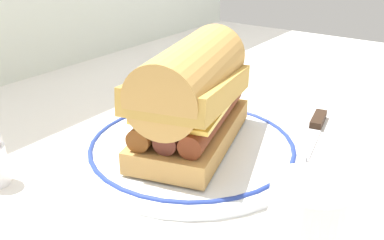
% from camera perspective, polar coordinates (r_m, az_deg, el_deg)
% --- Properties ---
extents(ground_plane, '(1.50, 1.50, 0.00)m').
position_cam_1_polar(ground_plane, '(0.53, -2.14, -4.48)').
color(ground_plane, silver).
extents(plate, '(0.28, 0.28, 0.01)m').
position_cam_1_polar(plate, '(0.53, 0.00, -3.70)').
color(plate, white).
rests_on(plate, ground_plane).
extents(sausage_sandwich, '(0.22, 0.15, 0.13)m').
position_cam_1_polar(sausage_sandwich, '(0.50, 0.00, 3.60)').
color(sausage_sandwich, '#BF8C48').
rests_on(sausage_sandwich, plate).
extents(butter_knife, '(0.16, 0.05, 0.01)m').
position_cam_1_polar(butter_knife, '(0.60, 16.21, -1.38)').
color(butter_knife, silver).
rests_on(butter_knife, ground_plane).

